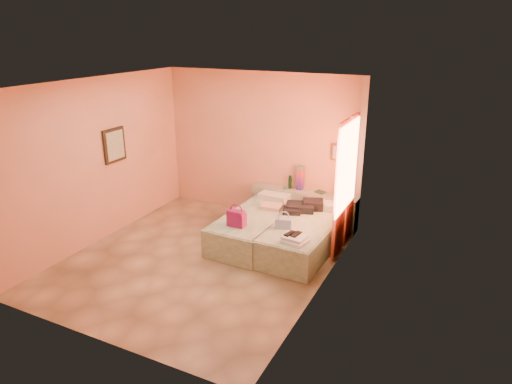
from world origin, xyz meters
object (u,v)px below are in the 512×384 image
(green_book, at_px, (320,192))
(flower_vase, at_px, (341,190))
(water_bottle, at_px, (290,182))
(towel_stack, at_px, (295,240))
(magenta_handbag, at_px, (237,218))
(blue_handbag, at_px, (283,224))
(headboard_ledge, at_px, (303,208))
(bed_left, at_px, (256,227))
(bed_right, at_px, (304,237))

(green_book, height_order, flower_vase, flower_vase)
(water_bottle, xyz_separation_m, towel_stack, (0.84, -1.85, -0.22))
(magenta_handbag, xyz_separation_m, blue_handbag, (0.72, 0.24, -0.05))
(flower_vase, xyz_separation_m, blue_handbag, (-0.52, -1.42, -0.19))
(headboard_ledge, distance_m, bed_left, 1.16)
(bed_left, relative_size, water_bottle, 8.07)
(magenta_handbag, relative_size, blue_handbag, 1.12)
(water_bottle, height_order, flower_vase, flower_vase)
(bed_right, bearing_deg, bed_left, -178.01)
(bed_left, bearing_deg, flower_vase, 44.16)
(bed_left, relative_size, flower_vase, 7.79)
(bed_left, height_order, water_bottle, water_bottle)
(water_bottle, bearing_deg, bed_right, -56.73)
(headboard_ledge, bearing_deg, flower_vase, 1.60)
(water_bottle, relative_size, green_book, 1.39)
(headboard_ledge, bearing_deg, magenta_handbag, -108.56)
(headboard_ledge, relative_size, bed_left, 1.02)
(bed_left, bearing_deg, headboard_ledge, 67.11)
(flower_vase, height_order, magenta_handbag, flower_vase)
(headboard_ledge, height_order, bed_right, headboard_ledge)
(green_book, distance_m, blue_handbag, 1.48)
(water_bottle, height_order, green_book, water_bottle)
(headboard_ledge, bearing_deg, bed_right, -68.53)
(bed_left, relative_size, green_book, 11.24)
(headboard_ledge, distance_m, magenta_handbag, 1.76)
(green_book, height_order, towel_stack, green_book)
(flower_vase, bearing_deg, bed_left, -137.83)
(bed_right, bearing_deg, water_bottle, 125.26)
(water_bottle, relative_size, towel_stack, 0.71)
(headboard_ledge, height_order, blue_handbag, blue_handbag)
(water_bottle, distance_m, magenta_handbag, 1.71)
(headboard_ledge, height_order, water_bottle, water_bottle)
(green_book, xyz_separation_m, magenta_handbag, (-0.85, -1.71, -0.03))
(flower_vase, distance_m, towel_stack, 1.85)
(towel_stack, bearing_deg, green_book, 97.25)
(magenta_handbag, height_order, towel_stack, magenta_handbag)
(bed_left, relative_size, magenta_handbag, 6.89)
(blue_handbag, relative_size, towel_stack, 0.74)
(water_bottle, distance_m, green_book, 0.61)
(water_bottle, xyz_separation_m, flower_vase, (1.00, -0.02, 0.00))
(blue_handbag, bearing_deg, bed_right, 38.39)
(water_bottle, bearing_deg, magenta_handbag, -98.45)
(green_book, relative_size, towel_stack, 0.51)
(headboard_ledge, distance_m, flower_vase, 0.83)
(water_bottle, relative_size, flower_vase, 0.97)
(bed_left, relative_size, towel_stack, 5.71)
(bed_right, distance_m, green_book, 1.20)
(blue_handbag, bearing_deg, magenta_handbag, -179.12)
(flower_vase, relative_size, magenta_handbag, 0.88)
(magenta_handbag, bearing_deg, towel_stack, -8.69)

